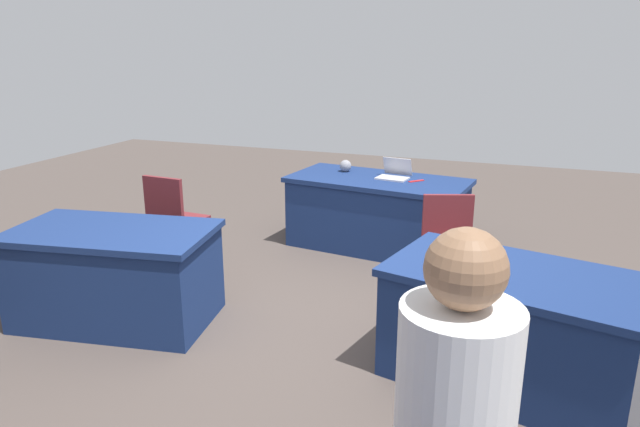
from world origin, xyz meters
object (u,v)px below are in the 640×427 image
at_px(table_mid_right, 116,275).
at_px(chair_aisle, 174,216).
at_px(scissors_red, 416,181).
at_px(table_foreground, 377,213).
at_px(chair_tucked_right, 449,246).
at_px(table_back_left, 515,328).
at_px(laptop_silver, 394,175).
at_px(yarn_ball, 345,166).

xyz_separation_m(table_mid_right, chair_aisle, (0.14, -1.03, 0.18)).
bearing_deg(scissors_red, chair_aisle, -13.04).
height_order(table_foreground, chair_tucked_right, chair_tucked_right).
bearing_deg(table_back_left, chair_aisle, -15.24).
distance_m(table_mid_right, laptop_silver, 2.99).
bearing_deg(laptop_silver, yarn_ball, -4.66).
bearing_deg(table_mid_right, laptop_silver, -123.72).
bearing_deg(yarn_ball, scissors_red, 166.99).
relative_size(chair_aisle, laptop_silver, 2.73).
relative_size(table_mid_right, table_back_left, 0.93).
height_order(table_foreground, scissors_red, scissors_red).
bearing_deg(table_mid_right, table_foreground, -121.95).
xyz_separation_m(yarn_ball, scissors_red, (-0.84, 0.19, -0.06)).
relative_size(chair_tucked_right, yarn_ball, 7.22).
bearing_deg(yarn_ball, table_foreground, 155.04).
height_order(table_back_left, chair_tucked_right, chair_tucked_right).
bearing_deg(yarn_ball, chair_aisle, 52.47).
relative_size(chair_tucked_right, chair_aisle, 0.97).
xyz_separation_m(table_back_left, scissors_red, (1.10, -2.23, 0.38)).
bearing_deg(laptop_silver, table_foreground, 32.68).
relative_size(table_back_left, chair_aisle, 1.84).
bearing_deg(laptop_silver, table_mid_right, 64.25).
xyz_separation_m(chair_aisle, yarn_ball, (-1.20, -1.57, 0.27)).
xyz_separation_m(table_mid_right, table_back_left, (-3.00, -0.17, 0.00)).
xyz_separation_m(chair_aisle, laptop_silver, (-1.79, -1.44, 0.24)).
xyz_separation_m(table_foreground, chair_tucked_right, (-0.94, 1.23, 0.15)).
bearing_deg(scissors_red, chair_tucked_right, 66.17).
bearing_deg(scissors_red, yarn_ball, -60.04).
height_order(table_foreground, yarn_ball, yarn_ball).
bearing_deg(chair_tucked_right, chair_aisle, -16.45).
height_order(table_mid_right, scissors_red, scissors_red).
height_order(laptop_silver, scissors_red, laptop_silver).
bearing_deg(yarn_ball, laptop_silver, 167.36).
height_order(chair_aisle, laptop_silver, laptop_silver).
distance_m(table_back_left, scissors_red, 2.52).
height_order(laptop_silver, yarn_ball, laptop_silver).
relative_size(table_back_left, laptop_silver, 5.04).
height_order(table_back_left, yarn_ball, yarn_ball).
distance_m(laptop_silver, yarn_ball, 0.60).
bearing_deg(table_foreground, yarn_ball, -24.96).
xyz_separation_m(table_back_left, chair_aisle, (3.14, -0.86, 0.18)).
height_order(table_foreground, table_back_left, same).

